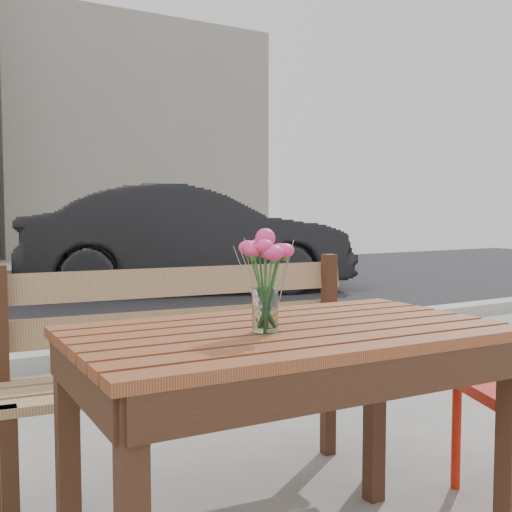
{
  "coord_description": "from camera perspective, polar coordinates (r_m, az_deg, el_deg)",
  "views": [
    {
      "loc": [
        -1.21,
        -1.65,
        1.13
      ],
      "look_at": [
        -0.25,
        -0.07,
        1.0
      ],
      "focal_mm": 45.0,
      "sensor_mm": 36.0,
      "label": 1
    }
  ],
  "objects": [
    {
      "name": "parked_car",
      "position": [
        8.96,
        -6.09,
        1.51
      ],
      "size": [
        4.71,
        2.83,
        1.47
      ],
      "primitive_type": "imported",
      "rotation": [
        0.0,
        0.0,
        1.26
      ],
      "color": "black",
      "rests_on": "ground"
    },
    {
      "name": "main_vase",
      "position": [
        1.81,
        0.83,
        -1.06
      ],
      "size": [
        0.16,
        0.16,
        0.29
      ],
      "color": "white",
      "rests_on": "main_table"
    },
    {
      "name": "main_table",
      "position": [
        1.94,
        2.95,
        -10.09
      ],
      "size": [
        1.31,
        0.81,
        0.79
      ],
      "rotation": [
        0.0,
        0.0,
        -0.05
      ],
      "color": "brown",
      "rests_on": "ground"
    },
    {
      "name": "main_bench",
      "position": [
        2.62,
        -5.95,
        -8.13
      ],
      "size": [
        1.58,
        0.64,
        0.95
      ],
      "rotation": [
        0.0,
        0.0,
        -0.12
      ],
      "color": "#8E6B49",
      "rests_on": "ground"
    },
    {
      "name": "street",
      "position": [
        6.91,
        -21.13,
        -5.36
      ],
      "size": [
        30.0,
        8.12,
        0.12
      ],
      "color": "black",
      "rests_on": "ground"
    }
  ]
}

